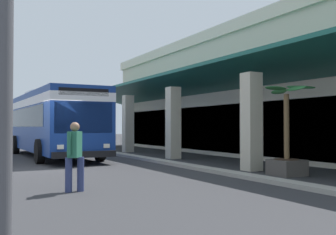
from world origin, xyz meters
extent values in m
plane|color=#2D2D30|center=(0.00, 8.00, 0.00)|extent=(120.00, 120.00, 0.00)
cube|color=#9E998E|center=(-1.56, 4.59, 0.06)|extent=(33.98, 0.50, 0.12)
cube|color=beige|center=(-1.56, 14.29, 3.04)|extent=(28.32, 10.73, 6.07)
cube|color=beige|center=(-1.56, 14.29, 6.37)|extent=(28.62, 11.03, 0.60)
cube|color=beige|center=(-12.89, 6.00, 1.67)|extent=(0.55, 0.55, 3.34)
cube|color=beige|center=(-7.23, 6.00, 1.67)|extent=(0.55, 0.55, 3.34)
cube|color=beige|center=(-1.56, 6.00, 1.67)|extent=(0.55, 0.55, 3.34)
cube|color=beige|center=(4.10, 6.00, 1.67)|extent=(0.55, 0.55, 3.34)
cube|color=#19594C|center=(-1.56, 7.33, 3.69)|extent=(28.32, 3.16, 0.82)
cube|color=#19232D|center=(-1.56, 8.97, 1.40)|extent=(23.79, 0.08, 2.40)
cube|color=navy|center=(-5.53, 1.25, 1.73)|extent=(11.04, 2.75, 2.75)
cube|color=white|center=(-5.53, 1.25, 2.65)|extent=(11.06, 2.77, 0.36)
cube|color=#19232D|center=(-5.83, 1.24, 1.95)|extent=(9.28, 2.74, 0.90)
cube|color=#19232D|center=(-0.06, 1.34, 1.85)|extent=(0.10, 2.24, 1.20)
cube|color=black|center=(-0.05, 1.34, 2.82)|extent=(0.09, 1.94, 0.28)
cube|color=black|center=(0.07, 1.35, 0.45)|extent=(0.24, 2.45, 0.24)
cube|color=silver|center=(-0.02, 2.24, 0.75)|extent=(0.06, 0.24, 0.16)
cube|color=silver|center=(0.01, 0.45, 0.75)|extent=(0.06, 0.24, 0.16)
cube|color=silver|center=(-7.03, 1.22, 3.22)|extent=(2.43, 1.83, 0.24)
cylinder|color=black|center=(-1.92, 2.59, 0.50)|extent=(1.00, 0.30, 1.00)
cylinder|color=black|center=(-1.88, 0.04, 0.50)|extent=(1.00, 0.30, 1.00)
cylinder|color=black|center=(-8.63, 2.47, 0.50)|extent=(1.00, 0.30, 1.00)
cylinder|color=black|center=(-8.58, -0.08, 0.50)|extent=(1.00, 0.30, 1.00)
cylinder|color=navy|center=(5.72, -0.34, 0.40)|extent=(0.16, 0.16, 0.79)
cylinder|color=navy|center=(5.74, -0.62, 0.40)|extent=(0.16, 0.16, 0.79)
cube|color=#26664C|center=(5.73, -0.48, 1.09)|extent=(0.51, 0.43, 0.60)
sphere|color=#8C664C|center=(5.73, -0.48, 1.50)|extent=(0.22, 0.22, 0.22)
cylinder|color=#26664C|center=(5.52, -0.29, 1.12)|extent=(0.09, 0.09, 0.54)
cylinder|color=#26664C|center=(5.95, -0.67, 1.12)|extent=(0.09, 0.09, 0.54)
cube|color=#4C4742|center=(5.68, 6.08, 0.24)|extent=(0.91, 0.91, 0.49)
cylinder|color=#332319|center=(5.68, 6.08, 0.50)|extent=(0.77, 0.77, 0.02)
cylinder|color=brown|center=(5.68, 6.08, 1.49)|extent=(0.16, 0.16, 2.02)
ellipsoid|color=#286B33|center=(6.19, 5.97, 2.63)|extent=(1.05, 0.42, 0.18)
ellipsoid|color=#286B33|center=(5.82, 6.56, 2.72)|extent=(0.48, 1.02, 0.15)
ellipsoid|color=#286B33|center=(5.18, 6.23, 2.62)|extent=(1.06, 0.50, 0.18)
ellipsoid|color=#286B33|center=(5.78, 5.58, 2.65)|extent=(0.41, 1.05, 0.15)
camera|label=1|loc=(14.99, -2.85, 1.51)|focal=43.10mm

